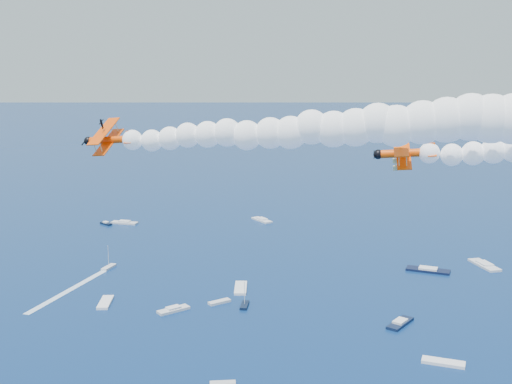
# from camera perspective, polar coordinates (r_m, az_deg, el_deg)

# --- Properties ---
(biplane_lead) EXTENTS (8.58, 10.18, 8.01)m
(biplane_lead) POSITION_cam_1_polar(r_m,az_deg,el_deg) (86.10, 12.83, 3.30)
(biplane_lead) COLOR #FF4E05
(biplane_trail) EXTENTS (7.59, 9.13, 7.63)m
(biplane_trail) POSITION_cam_1_polar(r_m,az_deg,el_deg) (88.16, -12.54, 4.43)
(biplane_trail) COLOR #F64705
(smoke_trail_trail) EXTENTS (66.72, 9.07, 11.86)m
(smoke_trail_trail) POSITION_cam_1_polar(r_m,az_deg,el_deg) (80.17, 9.47, 5.68)
(smoke_trail_trail) COLOR white
(spectator_boats) EXTENTS (188.26, 163.16, 0.70)m
(spectator_boats) POSITION_cam_1_polar(r_m,az_deg,el_deg) (187.88, 3.47, -8.94)
(spectator_boats) COLOR black
(spectator_boats) RESTS_ON ground
(boat_wakes) EXTENTS (197.55, 91.20, 0.04)m
(boat_wakes) POSITION_cam_1_polar(r_m,az_deg,el_deg) (146.69, 9.86, -15.37)
(boat_wakes) COLOR white
(boat_wakes) RESTS_ON ground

